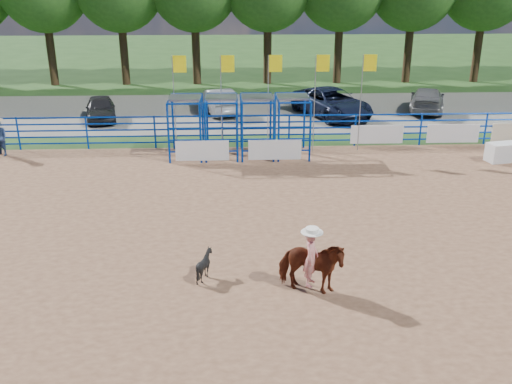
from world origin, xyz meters
TOP-DOWN VIEW (x-y plane):
  - ground at (0.00, 0.00)m, footprint 120.00×120.00m
  - arena_dirt at (0.00, 0.00)m, footprint 30.00×20.00m
  - gravel_strip at (0.00, 17.00)m, footprint 40.00×10.00m
  - announcer_table at (8.79, 7.49)m, footprint 1.57×0.95m
  - horse_and_rider at (-0.69, -2.60)m, footprint 1.82×1.24m
  - calf at (-3.31, -1.81)m, footprint 0.88×0.84m
  - car_a at (-9.55, 15.43)m, footprint 2.26×3.95m
  - car_b at (-3.32, 16.87)m, footprint 2.56×4.34m
  - car_c at (2.88, 15.75)m, footprint 4.43×5.99m
  - car_d at (8.52, 16.77)m, footprint 3.23×4.87m
  - perimeter_fence at (0.00, 0.00)m, footprint 30.10×20.10m
  - chute_assembly at (-1.90, 8.84)m, footprint 19.32×2.41m

SIDE VIEW (x-z plane):
  - ground at x=0.00m, z-range 0.00..0.00m
  - gravel_strip at x=0.00m, z-range 0.00..0.01m
  - arena_dirt at x=0.00m, z-range 0.00..0.02m
  - calf at x=-3.31m, z-range 0.02..0.77m
  - announcer_table at x=8.79m, z-range 0.02..0.80m
  - car_a at x=-9.55m, z-range 0.01..1.28m
  - car_d at x=8.52m, z-range 0.01..1.32m
  - car_b at x=-3.32m, z-range 0.01..1.36m
  - perimeter_fence at x=0.00m, z-range 0.00..1.50m
  - car_c at x=2.88m, z-range 0.01..1.52m
  - horse_and_rider at x=-0.69m, z-range -0.36..2.09m
  - chute_assembly at x=-1.90m, z-range -0.84..3.36m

